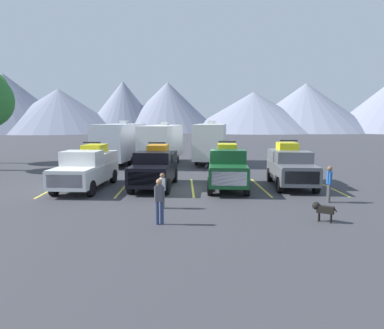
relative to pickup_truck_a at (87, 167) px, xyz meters
name	(u,v)px	position (x,y,z in m)	size (l,w,h in m)	color
ground_plane	(193,190)	(5.95, -0.73, -1.18)	(240.00, 240.00, 0.00)	#38383D
pickup_truck_a	(87,167)	(0.00, 0.00, 0.00)	(2.63, 5.94, 2.57)	white
pickup_truck_b	(155,167)	(3.80, 0.17, -0.02)	(2.57, 5.39, 2.54)	black
pickup_truck_c	(227,167)	(7.92, -0.26, 0.04)	(2.53, 5.38, 2.62)	#144723
pickup_truck_d	(291,166)	(11.68, 0.33, 0.01)	(2.56, 5.37, 2.65)	#595B60
lot_stripe_a	(54,188)	(-1.90, -0.05, -1.17)	(0.12, 5.50, 0.01)	gold
lot_stripe_b	(124,188)	(2.02, -0.05, -1.17)	(0.12, 5.50, 0.01)	gold
lot_stripe_c	(192,187)	(5.95, -0.05, -1.17)	(0.12, 5.50, 0.01)	gold
lot_stripe_d	(261,187)	(9.87, -0.05, -1.17)	(0.12, 5.50, 0.01)	gold
lot_stripe_e	(328,187)	(13.79, -0.05, -1.17)	(0.12, 5.50, 0.01)	gold
camper_trailer_a	(120,141)	(0.01, 10.57, 0.81)	(3.67, 8.63, 3.78)	silver
camper_trailer_b	(162,142)	(3.62, 10.42, 0.76)	(3.58, 8.97, 3.66)	white
camper_trailer_c	(210,141)	(7.78, 10.61, 0.80)	(3.39, 7.48, 3.76)	silver
person_a	(159,198)	(4.55, -7.19, -0.19)	(0.38, 0.24, 1.72)	navy
person_b	(329,182)	(12.24, -3.85, -0.19)	(0.24, 0.38, 1.72)	#3F3F42
person_c	(162,188)	(4.52, -4.79, -0.28)	(0.26, 0.32, 1.56)	#726047
dog	(322,209)	(10.70, -6.96, -0.68)	(0.81, 0.59, 0.74)	black
mountain_ridge	(202,107)	(11.30, 89.70, 6.58)	(161.61, 48.35, 17.97)	gray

